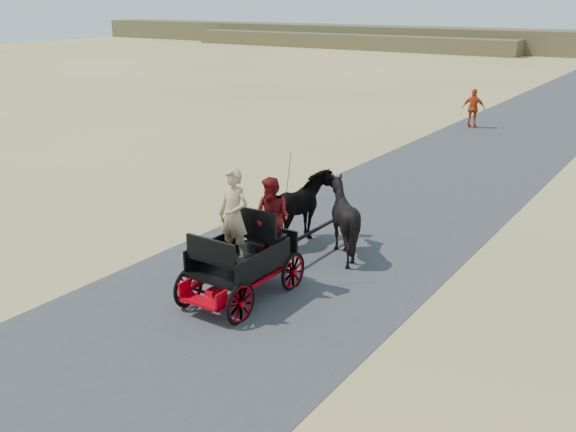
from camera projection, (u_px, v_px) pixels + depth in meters
The scene contains 9 objects.
ground at pixel (248, 295), 12.55m from camera, with size 140.00×140.00×0.00m, color tan.
road at pixel (248, 295), 12.55m from camera, with size 6.00×140.00×0.01m, color #38383A.
ridge_near at pixel (344, 41), 73.72m from camera, with size 40.00×4.00×1.60m, color brown.
carriage at pixel (242, 279), 12.39m from camera, with size 1.30×2.40×0.72m, color black, non-canonical shape.
horse_left at pixel (302, 210), 14.89m from camera, with size 0.91×2.01×1.70m, color black.
horse_right at pixel (343, 218), 14.31m from camera, with size 1.37×1.54×1.70m, color black.
driver_man at pixel (234, 215), 12.13m from camera, with size 0.66×0.43×1.80m, color tan.
passenger_woman at pixel (272, 218), 12.34m from camera, with size 0.77×0.60×1.58m, color #660C0F.
pedestrian at pixel (474, 108), 28.48m from camera, with size 1.01×0.42×1.73m, color #C04116.
Camera 1 is at (6.97, -9.03, 5.52)m, focal length 40.00 mm.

